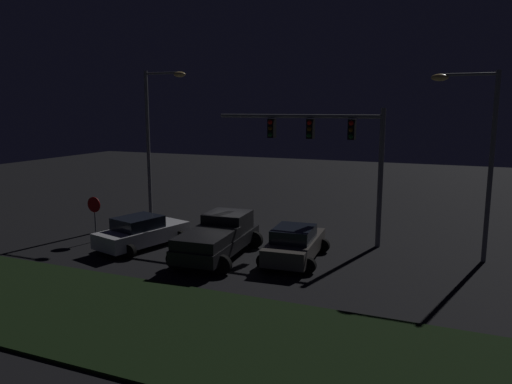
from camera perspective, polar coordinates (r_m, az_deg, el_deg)
ground_plane at (r=23.12m, az=-2.87°, el=-6.46°), size 80.00×80.00×0.00m
grass_median at (r=16.35m, az=-16.11°, el=-13.72°), size 23.24×5.90×0.10m
pickup_truck at (r=21.38m, az=-4.37°, el=-5.05°), size 3.10×5.52×1.80m
car_sedan at (r=23.42m, az=-13.31°, el=-4.62°), size 3.20×4.72×1.51m
car_sedan_far at (r=20.95m, az=4.57°, el=-6.10°), size 2.69×4.52×1.51m
traffic_signal_gantry at (r=23.45m, az=8.65°, el=5.86°), size 8.32×0.56×6.50m
street_lamp_left at (r=28.21m, az=-11.78°, el=7.32°), size 2.66×0.44×8.54m
street_lamp_right at (r=22.19m, az=24.72°, el=5.26°), size 2.66×0.44×8.00m
stop_sign at (r=24.93m, az=-18.48°, el=-2.06°), size 0.76×0.08×2.23m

